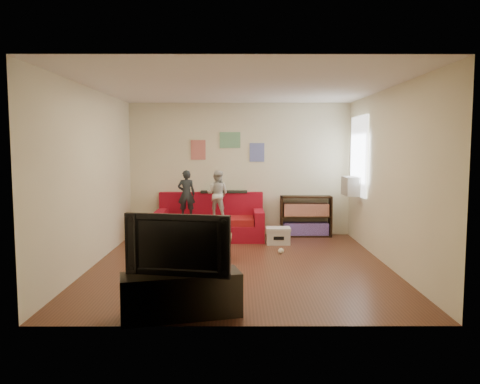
{
  "coord_description": "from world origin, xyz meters",
  "views": [
    {
      "loc": [
        -0.02,
        -7.09,
        1.81
      ],
      "look_at": [
        0.0,
        0.8,
        1.05
      ],
      "focal_mm": 35.0,
      "sensor_mm": 36.0,
      "label": 1
    }
  ],
  "objects_px": {
    "coffee_table": "(204,239)",
    "bookshelf": "(306,218)",
    "file_box": "(278,236)",
    "sofa": "(211,223)",
    "child_a": "(186,194)",
    "child_b": "(217,194)",
    "tv_stand": "(181,295)",
    "television": "(181,243)"
  },
  "relations": [
    {
      "from": "sofa",
      "to": "child_b",
      "type": "relative_size",
      "value": 2.27
    },
    {
      "from": "sofa",
      "to": "child_a",
      "type": "height_order",
      "value": "child_a"
    },
    {
      "from": "sofa",
      "to": "bookshelf",
      "type": "xyz_separation_m",
      "value": [
        1.92,
        0.23,
        0.06
      ]
    },
    {
      "from": "file_box",
      "to": "television",
      "type": "bearing_deg",
      "value": -109.8
    },
    {
      "from": "file_box",
      "to": "tv_stand",
      "type": "height_order",
      "value": "tv_stand"
    },
    {
      "from": "bookshelf",
      "to": "tv_stand",
      "type": "distance_m",
      "value": 4.94
    },
    {
      "from": "child_a",
      "to": "coffee_table",
      "type": "xyz_separation_m",
      "value": [
        0.45,
        -1.62,
        -0.56
      ]
    },
    {
      "from": "coffee_table",
      "to": "file_box",
      "type": "bearing_deg",
      "value": 44.12
    },
    {
      "from": "coffee_table",
      "to": "bookshelf",
      "type": "distance_m",
      "value": 2.79
    },
    {
      "from": "child_a",
      "to": "file_box",
      "type": "distance_m",
      "value": 1.94
    },
    {
      "from": "bookshelf",
      "to": "tv_stand",
      "type": "bearing_deg",
      "value": -113.61
    },
    {
      "from": "file_box",
      "to": "tv_stand",
      "type": "xyz_separation_m",
      "value": [
        -1.35,
        -3.75,
        0.08
      ]
    },
    {
      "from": "child_a",
      "to": "coffee_table",
      "type": "bearing_deg",
      "value": 103.51
    },
    {
      "from": "bookshelf",
      "to": "tv_stand",
      "type": "height_order",
      "value": "bookshelf"
    },
    {
      "from": "child_a",
      "to": "television",
      "type": "xyz_separation_m",
      "value": [
        0.4,
        -4.12,
        -0.1
      ]
    },
    {
      "from": "file_box",
      "to": "television",
      "type": "xyz_separation_m",
      "value": [
        -1.35,
        -3.75,
        0.64
      ]
    },
    {
      "from": "child_a",
      "to": "bookshelf",
      "type": "relative_size",
      "value": 0.9
    },
    {
      "from": "sofa",
      "to": "file_box",
      "type": "bearing_deg",
      "value": -22.61
    },
    {
      "from": "child_b",
      "to": "coffee_table",
      "type": "relative_size",
      "value": 1.04
    },
    {
      "from": "child_b",
      "to": "bookshelf",
      "type": "height_order",
      "value": "child_b"
    },
    {
      "from": "child_a",
      "to": "tv_stand",
      "type": "xyz_separation_m",
      "value": [
        0.4,
        -4.12,
        -0.67
      ]
    },
    {
      "from": "child_a",
      "to": "sofa",
      "type": "bearing_deg",
      "value": -161.35
    },
    {
      "from": "sofa",
      "to": "bookshelf",
      "type": "distance_m",
      "value": 1.94
    },
    {
      "from": "bookshelf",
      "to": "television",
      "type": "xyz_separation_m",
      "value": [
        -1.98,
        -4.52,
        0.43
      ]
    },
    {
      "from": "tv_stand",
      "to": "television",
      "type": "xyz_separation_m",
      "value": [
        0.0,
        0.0,
        0.56
      ]
    },
    {
      "from": "file_box",
      "to": "television",
      "type": "distance_m",
      "value": 4.04
    },
    {
      "from": "sofa",
      "to": "television",
      "type": "height_order",
      "value": "television"
    },
    {
      "from": "child_b",
      "to": "sofa",
      "type": "bearing_deg",
      "value": -30.46
    },
    {
      "from": "child_b",
      "to": "television",
      "type": "xyz_separation_m",
      "value": [
        -0.2,
        -4.12,
        -0.1
      ]
    },
    {
      "from": "sofa",
      "to": "child_a",
      "type": "bearing_deg",
      "value": -159.2
    },
    {
      "from": "bookshelf",
      "to": "file_box",
      "type": "xyz_separation_m",
      "value": [
        -0.63,
        -0.77,
        -0.21
      ]
    },
    {
      "from": "bookshelf",
      "to": "coffee_table",
      "type": "bearing_deg",
      "value": -133.5
    },
    {
      "from": "file_box",
      "to": "television",
      "type": "relative_size",
      "value": 0.4
    },
    {
      "from": "sofa",
      "to": "bookshelf",
      "type": "bearing_deg",
      "value": 6.77
    },
    {
      "from": "child_a",
      "to": "child_b",
      "type": "distance_m",
      "value": 0.6
    },
    {
      "from": "child_a",
      "to": "television",
      "type": "bearing_deg",
      "value": 93.36
    },
    {
      "from": "coffee_table",
      "to": "sofa",
      "type": "bearing_deg",
      "value": 90.08
    },
    {
      "from": "file_box",
      "to": "coffee_table",
      "type": "bearing_deg",
      "value": -135.88
    },
    {
      "from": "bookshelf",
      "to": "file_box",
      "type": "height_order",
      "value": "bookshelf"
    },
    {
      "from": "bookshelf",
      "to": "file_box",
      "type": "bearing_deg",
      "value": -129.16
    },
    {
      "from": "coffee_table",
      "to": "television",
      "type": "xyz_separation_m",
      "value": [
        -0.06,
        -2.5,
        0.46
      ]
    },
    {
      "from": "child_a",
      "to": "bookshelf",
      "type": "height_order",
      "value": "child_a"
    }
  ]
}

